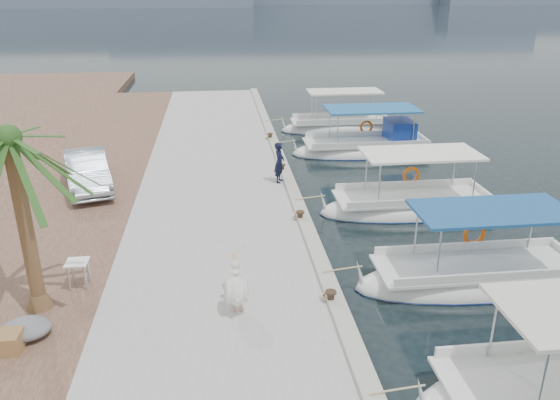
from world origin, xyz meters
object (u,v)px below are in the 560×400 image
Objects in this scene: fishing_caique_e at (340,128)px; fisherman at (279,162)px; parked_car at (87,171)px; fishing_caique_d at (368,149)px; fishing_caique_c at (411,208)px; date_palm at (9,139)px; fishing_caique_b at (476,279)px; pelican at (237,289)px.

fishing_caique_e is 4.25× the size of fisherman.
fishing_caique_e is at bearing 21.92° from parked_car.
fishing_caique_d is 1.08× the size of fishing_caique_e.
fisherman is (-4.61, 2.30, 1.17)m from fishing_caique_c.
date_palm reaches higher than fisherman.
fishing_caique_b is 0.95× the size of fishing_caique_d.
fishing_caique_b and fishing_caique_c have the same top height.
fishing_caique_e is at bearing 70.19° from pelican.
parked_car is (-7.30, 0.12, -0.10)m from fisherman.
fisherman is 0.38× the size of parked_car.
fisherman is 0.31× the size of date_palm.
fishing_caique_b is at bearing 3.14° from date_palm.
fishing_caique_b reaches higher than parked_car.
fisherman is (-4.96, -5.03, 1.11)m from fishing_caique_d.
pelican is (-6.66, -6.57, 0.96)m from fishing_caique_c.
pelican is at bearing -168.68° from fishing_caique_b.
fishing_caique_d is at bearing 5.47° from parked_car.
date_palm is (-4.75, 0.72, 3.62)m from pelican.
fishing_caique_e is at bearing 57.22° from date_palm.
fishing_caique_b is at bearing -48.90° from parked_car.
fishing_caique_e reaches higher than pelican.
fishing_caique_d reaches higher than pelican.
fishing_caique_e is at bearing -6.48° from fisherman.
fishing_caique_c is at bearing -92.72° from fishing_caique_d.
parked_car is (-12.27, -4.91, 1.01)m from fishing_caique_d.
fishing_caique_c is 1.62× the size of parked_car.
fishing_caique_c is at bearing -27.81° from parked_car.
fishing_caique_b is 17.02m from fishing_caique_e.
fishing_caique_e is at bearing 94.99° from fishing_caique_d.
fishing_caique_b is at bearing -89.37° from fishing_caique_c.
fisherman reaches higher than pelican.
fishing_caique_b is 1.02× the size of fishing_caique_c.
fishing_caique_e is (-0.10, 17.01, 0.00)m from fishing_caique_b.
fishing_caique_b and fishing_caique_e have the same top height.
date_palm is (-11.46, -0.63, 4.58)m from fishing_caique_b.
fishing_caique_d and fishing_caique_e have the same top height.
fishing_caique_d is 4.60× the size of fisherman.
fishing_caique_b is 5.23m from fishing_caique_c.
fishing_caique_c is 11.79m from fishing_caique_e.
fishing_caique_b is 12.56m from fishing_caique_d.
fishing_caique_c is 9.40m from pelican.
date_palm is (-11.40, -5.86, 4.58)m from fishing_caique_c.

